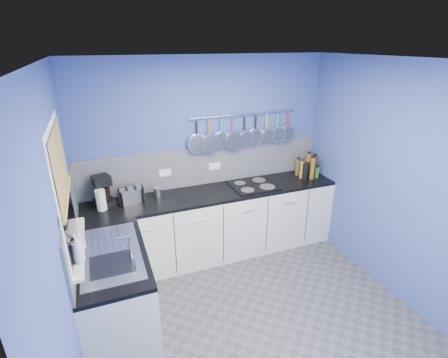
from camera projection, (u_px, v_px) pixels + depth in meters
floor at (255, 316)px, 3.48m from camera, size 3.20×3.00×0.02m
ceiling at (266, 59)px, 2.52m from camera, size 3.20×3.00×0.02m
wall_back at (206, 157)px, 4.30m from camera, size 3.20×0.02×2.50m
wall_front at (394, 335)px, 1.70m from camera, size 3.20×0.02×2.50m
wall_left at (64, 244)px, 2.46m from camera, size 0.02×3.00×2.50m
wall_right at (396, 183)px, 3.54m from camera, size 0.02×3.00×2.50m
backsplash_back at (207, 165)px, 4.32m from camera, size 3.20×0.02×0.50m
backsplash_left at (72, 219)px, 3.03m from camera, size 0.02×1.80×0.50m
cabinet_run_back at (215, 224)px, 4.35m from camera, size 3.20×0.60×0.86m
worktop_back at (215, 193)px, 4.18m from camera, size 3.20×0.60×0.04m
cabinet_run_left at (117, 295)px, 3.14m from camera, size 0.60×1.20×0.86m
worktop_left at (111, 255)px, 2.97m from camera, size 0.60×1.20×0.04m
window_frame at (63, 191)px, 2.62m from camera, size 0.01×1.00×1.10m
window_glass at (64, 191)px, 2.62m from camera, size 0.01×0.90×1.00m
bamboo_blind at (60, 164)px, 2.54m from camera, size 0.01×0.90×0.55m
window_sill at (78, 246)px, 2.82m from camera, size 0.10×0.98×0.03m
sink_unit at (111, 253)px, 2.96m from camera, size 0.50×0.95×0.01m
mixer_tap at (130, 248)px, 2.81m from camera, size 0.12×0.08×0.26m
socket_left at (165, 173)px, 4.14m from camera, size 0.15×0.01×0.09m
socket_right at (215, 166)px, 4.35m from camera, size 0.15×0.01×0.09m
pot_rail at (245, 114)px, 4.22m from camera, size 1.45×0.02×0.02m
soap_bottle_a at (77, 248)px, 2.56m from camera, size 0.10×0.10×0.24m
soap_bottle_b at (78, 239)px, 2.74m from camera, size 0.10×0.10×0.17m
paper_towel at (101, 200)px, 3.68m from camera, size 0.13×0.13×0.24m
coffee_maker at (103, 191)px, 3.78m from camera, size 0.24×0.26×0.34m
toaster at (131, 195)px, 3.87m from camera, size 0.30×0.23×0.17m
canister at (157, 192)px, 4.00m from camera, size 0.09×0.09×0.12m
hob at (253, 185)px, 4.34m from camera, size 0.57×0.50×0.01m
pan_0 at (197, 136)px, 4.08m from camera, size 0.24×0.06×0.43m
pan_1 at (209, 134)px, 4.13m from camera, size 0.23×0.09×0.42m
pan_2 at (221, 132)px, 4.18m from camera, size 0.20×0.06×0.39m
pan_3 at (233, 132)px, 4.24m from camera, size 0.24×0.08×0.43m
pan_4 at (245, 129)px, 4.28m from camera, size 0.18×0.10×0.37m
pan_5 at (256, 129)px, 4.34m from camera, size 0.22×0.06×0.41m
pan_6 at (267, 127)px, 4.39m from camera, size 0.17×0.09×0.36m
pan_7 at (277, 127)px, 4.45m from camera, size 0.22×0.07×0.41m
pan_8 at (288, 126)px, 4.50m from camera, size 0.21×0.06×0.40m
condiment_0 at (308, 164)px, 4.69m from camera, size 0.06×0.06×0.30m
condiment_1 at (302, 170)px, 4.70m from camera, size 0.05×0.05×0.11m
condiment_2 at (298, 167)px, 4.65m from camera, size 0.06×0.06×0.23m
condiment_3 at (314, 166)px, 4.62m from camera, size 0.07×0.07×0.29m
condiment_4 at (307, 170)px, 4.61m from camera, size 0.07×0.07×0.18m
condiment_5 at (302, 169)px, 4.55m from camera, size 0.05×0.05×0.24m
condiment_6 at (317, 172)px, 4.58m from camera, size 0.06×0.06×0.15m
condiment_7 at (312, 168)px, 4.51m from camera, size 0.06×0.06×0.30m
condiment_8 at (305, 172)px, 4.49m from camera, size 0.07×0.07×0.22m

